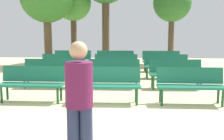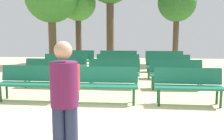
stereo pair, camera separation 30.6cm
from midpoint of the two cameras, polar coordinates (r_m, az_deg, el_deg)
name	(u,v)px [view 1 (the left image)]	position (r m, az deg, el deg)	size (l,w,h in m)	color
ground_plane	(104,124)	(5.24, -3.45, -11.39)	(24.00, 24.00, 0.00)	beige
bench_r0_c0	(32,81)	(7.06, -17.71, -2.29)	(1.61, 0.52, 0.87)	#19664C
bench_r0_c1	(108,82)	(6.59, -2.24, -2.65)	(1.61, 0.50, 0.87)	#19664C
bench_r0_c2	(190,83)	(6.71, 15.01, -2.74)	(1.61, 0.50, 0.87)	#19664C
bench_r1_c0	(49,71)	(8.64, -14.21, -0.22)	(1.60, 0.49, 0.87)	#19664C
bench_r1_c1	(114,71)	(8.32, -0.69, -0.29)	(1.61, 0.53, 0.87)	#19664C
bench_r1_c2	(176,72)	(8.40, 12.32, -0.40)	(1.61, 0.51, 0.87)	#19664C
bench_r2_c0	(63,64)	(10.22, -11.17, 1.21)	(1.61, 0.52, 0.87)	#19664C
bench_r2_c1	(116,64)	(9.97, -0.07, 1.19)	(1.61, 0.51, 0.87)	#19664C
bench_r2_c2	(166,65)	(10.07, 10.52, 1.12)	(1.61, 0.50, 0.87)	#19664C
bench_r3_c0	(72,59)	(11.92, -9.11, 2.30)	(1.60, 0.48, 0.87)	#19664C
bench_r3_c1	(115,59)	(11.64, -0.08, 2.26)	(1.60, 0.50, 0.87)	#19664C
bench_r3_c2	(161,60)	(11.68, 9.66, 2.16)	(1.61, 0.51, 0.87)	#19664C
tree_2	(172,4)	(14.51, 11.99, 13.55)	(1.95, 1.95, 4.12)	#4C3A28
tree_3	(73,4)	(15.16, -8.81, 13.63)	(1.95, 1.95, 4.18)	#4C3A28
visitor_with_backpack	(80,99)	(3.39, -9.45, -6.06)	(0.36, 0.53, 1.65)	navy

